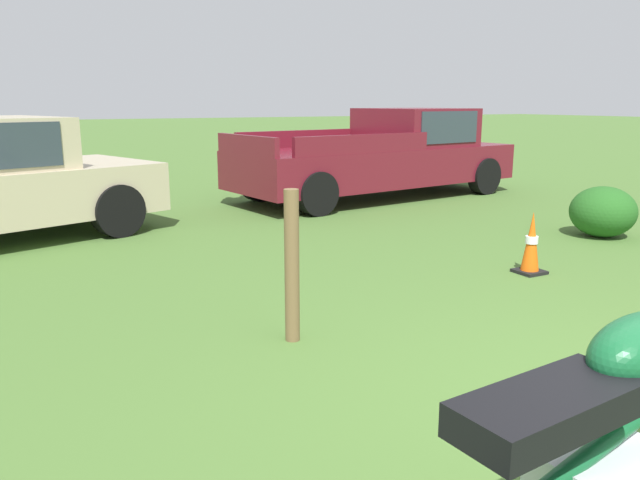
% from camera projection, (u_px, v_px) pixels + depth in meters
% --- Properties ---
extents(motorcycle_green, '(2.01, 0.65, 1.02)m').
position_uv_depth(motorcycle_green, '(605.00, 468.00, 1.93)').
color(motorcycle_green, black).
rests_on(motorcycle_green, ground).
extents(pickup_truck_burgundy, '(5.23, 2.45, 1.49)m').
position_uv_depth(pickup_truck_burgundy, '(388.00, 153.00, 10.55)').
color(pickup_truck_burgundy, maroon).
rests_on(pickup_truck_burgundy, ground).
extents(traffic_cone, '(0.25, 0.25, 0.59)m').
position_uv_depth(traffic_cone, '(531.00, 245.00, 5.84)').
color(traffic_cone, '#EA590F').
rests_on(traffic_cone, ground).
extents(shrub_low, '(0.76, 0.77, 0.61)m').
position_uv_depth(shrub_low, '(603.00, 212.00, 7.43)').
color(shrub_low, '#235B1E').
rests_on(shrub_low, ground).
extents(fence_post_wooden, '(0.10, 0.10, 1.05)m').
position_uv_depth(fence_post_wooden, '(292.00, 266.00, 4.14)').
color(fence_post_wooden, brown).
rests_on(fence_post_wooden, ground).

